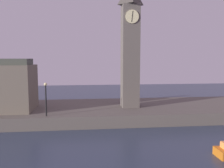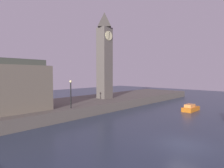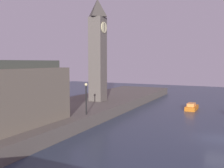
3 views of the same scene
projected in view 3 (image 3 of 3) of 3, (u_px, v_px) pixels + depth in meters
name	position (u px, v px, depth m)	size (l,w,h in m)	color
ground_plane	(218.00, 139.00, 26.35)	(120.00, 120.00, 0.00)	#2D384C
far_embankment	(61.00, 114.00, 35.08)	(70.00, 12.00, 1.50)	#5B544C
clock_tower	(98.00, 49.00, 41.94)	(2.49, 2.53, 16.53)	#5B544C
parliament_hall	(4.00, 94.00, 24.85)	(12.74, 5.78, 10.45)	#6B6051
streetlamp	(86.00, 95.00, 31.17)	(0.36, 0.36, 3.86)	black
boat_patrol_orange	(192.00, 107.00, 42.87)	(4.55, 1.70, 1.29)	orange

